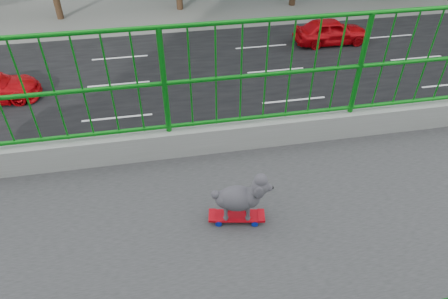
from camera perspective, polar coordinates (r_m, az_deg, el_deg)
road at (r=17.99m, az=-14.98°, el=4.38°), size 18.00×90.00×0.02m
skateboard at (r=3.60m, az=1.81°, el=-9.53°), size 0.23×0.51×0.07m
poodle at (r=3.42m, az=2.36°, el=-6.72°), size 0.28×0.52×0.44m
car_1 at (r=17.26m, az=25.35°, el=3.05°), size 1.57×4.51×1.49m
car_4 at (r=24.84m, az=15.05°, el=15.99°), size 1.71×4.24×1.45m
car_6 at (r=14.49m, az=-13.63°, el=-1.52°), size 2.19×4.76×1.32m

